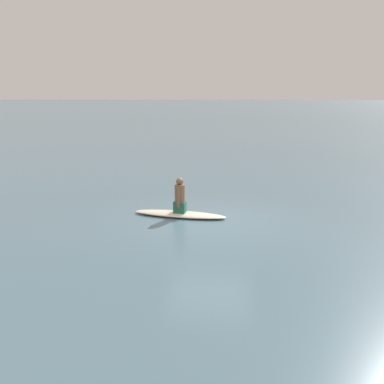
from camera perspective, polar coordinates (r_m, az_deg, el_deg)
ground_plane at (r=11.77m, az=2.54°, el=-4.10°), size 400.00×400.00×0.00m
surfboard at (r=12.16m, az=-1.73°, el=-3.17°), size 1.03×2.90×0.13m
person_paddler at (r=12.01m, az=-1.75°, el=-0.68°), size 0.47×0.39×1.06m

